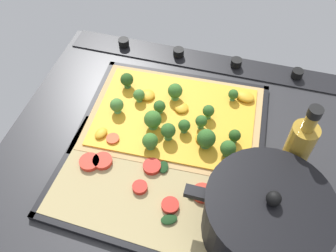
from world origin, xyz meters
The scene contains 8 objects.
ground_plane centered at (0.00, 0.00, -1.50)cm, with size 75.72×66.54×3.00cm, color #28282B.
stove_control_panel centered at (0.00, -29.77, 0.56)cm, with size 72.69×7.00×2.60cm.
baking_tray_front centered at (2.94, -8.42, 0.36)cm, with size 41.31×30.73×1.30cm.
broccoli_pizza centered at (2.72, -7.89, 1.92)cm, with size 38.81×28.23×5.82cm.
baking_tray_back centered at (5.51, 9.68, 0.37)cm, with size 35.33×26.55×1.30cm.
veggie_pizza_back centered at (5.51, 9.48, 1.07)cm, with size 32.84×24.07×1.90cm.
cooking_pot centered at (-18.08, 13.09, 6.21)cm, with size 27.72×20.93×14.74cm.
oil_bottle centered at (-21.89, -0.38, 8.65)cm, with size 4.77×4.77×21.01cm.
Camera 1 is at (-9.30, 42.18, 63.87)cm, focal length 38.87 mm.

